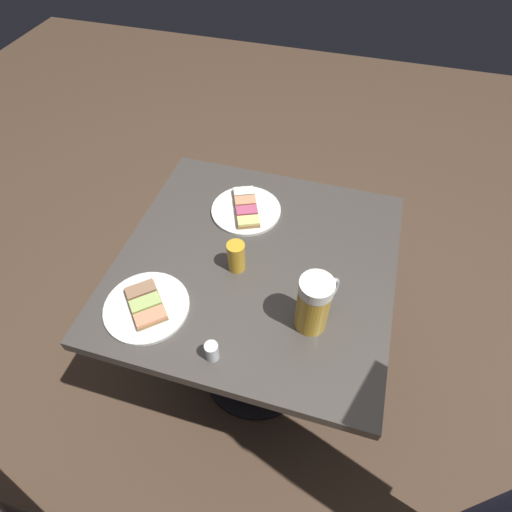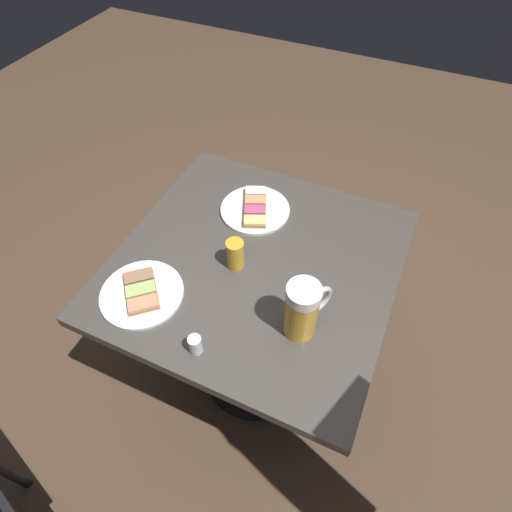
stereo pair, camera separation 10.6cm
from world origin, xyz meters
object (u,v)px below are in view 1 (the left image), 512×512
Objects in this scene: plate_near at (246,209)px; beer_mug at (315,303)px; beer_glass_small at (236,256)px; salt_shaker at (212,351)px; plate_far at (146,306)px.

beer_mug is at bearing 39.37° from plate_near.
salt_shaker is at bearing 6.00° from beer_glass_small.
plate_far is at bearing -79.26° from beer_mug.
salt_shaker reaches higher than plate_near.
plate_near is at bearing -140.63° from beer_mug.
beer_glass_small is at bearing -116.12° from beer_mug.
beer_mug is at bearing 100.74° from plate_far.
beer_mug is 3.18× the size of salt_shaker.
plate_far is 2.40× the size of beer_glass_small.
salt_shaker is at bearing 7.96° from plate_near.
plate_far is 0.27m from beer_glass_small.
beer_mug is 0.27m from beer_glass_small.
beer_mug is (-0.08, 0.42, 0.08)m from plate_far.
plate_near is 0.45m from plate_far.
plate_near is at bearing -169.62° from beer_glass_small.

